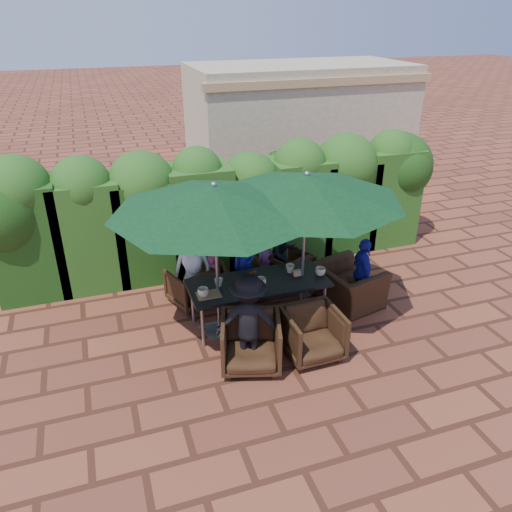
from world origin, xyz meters
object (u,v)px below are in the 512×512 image
object	(u,v)px
chair_far_left	(191,284)
chair_end_right	(348,279)
chair_far_mid	(243,279)
umbrella_right	(306,187)
chair_far_right	(289,268)
chair_near_right	(313,331)
chair_near_left	(251,340)
umbrella_left	(214,199)
dining_table	(258,286)

from	to	relation	value
chair_far_left	chair_end_right	xyz separation A→B (m)	(2.51, -0.89, 0.11)
chair_far_left	chair_far_mid	distance (m)	0.90
umbrella_right	chair_far_right	distance (m)	2.13
chair_far_mid	chair_near_right	bearing A→B (deg)	106.52
umbrella_right	chair_near_right	size ratio (longest dim) A/B	3.63
chair_far_mid	chair_far_right	bearing A→B (deg)	-168.74
umbrella_right	chair_near_left	xyz separation A→B (m)	(-1.18, -0.96, -1.79)
chair_near_left	umbrella_left	bearing A→B (deg)	120.43
chair_near_left	chair_far_left	bearing A→B (deg)	119.66
umbrella_left	chair_near_right	world-z (taller)	umbrella_left
chair_near_left	chair_near_right	size ratio (longest dim) A/B	1.04
dining_table	chair_far_mid	xyz separation A→B (m)	(0.01, 0.84, -0.33)
umbrella_right	chair_end_right	size ratio (longest dim) A/B	2.76
umbrella_left	chair_far_mid	world-z (taller)	umbrella_left
umbrella_left	chair_far_mid	distance (m)	2.19
dining_table	chair_near_right	bearing A→B (deg)	-65.90
chair_far_mid	chair_near_right	distance (m)	1.95
umbrella_left	chair_far_left	size ratio (longest dim) A/B	4.21
chair_far_left	chair_far_mid	size ratio (longest dim) A/B	1.03
chair_far_right	chair_far_left	bearing A→B (deg)	-22.00
chair_far_mid	dining_table	bearing A→B (deg)	92.04
dining_table	umbrella_right	size ratio (longest dim) A/B	0.74
umbrella_right	chair_far_right	world-z (taller)	umbrella_right
umbrella_right	chair_far_right	xyz separation A→B (m)	(0.20, 1.01, -1.87)
chair_far_right	chair_near_left	distance (m)	2.40
chair_far_right	chair_near_left	xyz separation A→B (m)	(-1.38, -1.96, 0.07)
umbrella_left	chair_far_mid	size ratio (longest dim) A/B	4.33
dining_table	chair_far_right	xyz separation A→B (m)	(0.94, 0.98, -0.33)
chair_far_mid	chair_end_right	size ratio (longest dim) A/B	0.65
chair_near_right	chair_far_mid	bearing A→B (deg)	102.54
dining_table	chair_far_right	bearing A→B (deg)	46.14
chair_end_right	chair_near_left	bearing A→B (deg)	103.35
chair_far_mid	chair_end_right	bearing A→B (deg)	157.13
chair_far_right	chair_end_right	world-z (taller)	chair_end_right
chair_far_mid	chair_end_right	distance (m)	1.80
chair_far_mid	chair_near_left	bearing A→B (deg)	78.80
chair_end_right	chair_far_left	bearing A→B (deg)	57.23
chair_far_right	chair_near_right	bearing A→B (deg)	54.02
chair_far_right	dining_table	bearing A→B (deg)	23.18
chair_far_right	chair_end_right	size ratio (longest dim) A/B	0.66
chair_far_mid	chair_end_right	xyz separation A→B (m)	(1.62, -0.78, 0.12)
chair_near_left	chair_far_right	bearing A→B (deg)	71.84
chair_near_left	chair_end_right	xyz separation A→B (m)	(2.08, 1.04, 0.04)
umbrella_right	chair_near_left	world-z (taller)	umbrella_right
dining_table	umbrella_left	bearing A→B (deg)	-174.44
chair_end_right	chair_near_right	bearing A→B (deg)	120.33
chair_far_left	chair_far_mid	xyz separation A→B (m)	(0.89, -0.10, -0.01)
umbrella_left	chair_end_right	xyz separation A→B (m)	(2.30, 0.12, -1.75)
chair_end_right	chair_far_right	bearing A→B (deg)	23.77
dining_table	umbrella_left	distance (m)	1.68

